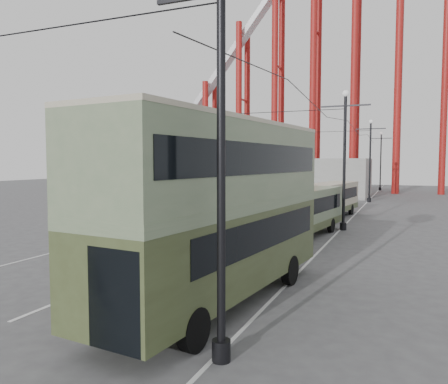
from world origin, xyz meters
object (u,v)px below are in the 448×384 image
at_px(lamp_post_near, 221,13).
at_px(single_decker_cream, 331,198).
at_px(single_decker_green, 299,211).
at_px(double_decker_bus, 220,202).
at_px(pedestrian, 189,243).

xyz_separation_m(lamp_post_near, single_decker_cream, (-1.87, 27.61, -6.26)).
bearing_deg(lamp_post_near, single_decker_cream, 93.88).
height_order(lamp_post_near, single_decker_cream, lamp_post_near).
bearing_deg(single_decker_green, single_decker_cream, 96.83).
bearing_deg(lamp_post_near, single_decker_green, 97.03).
bearing_deg(double_decker_bus, lamp_post_near, -60.36).
xyz_separation_m(lamp_post_near, double_decker_bus, (-1.67, 3.85, -4.53)).
height_order(lamp_post_near, double_decker_bus, lamp_post_near).
distance_m(lamp_post_near, double_decker_bus, 6.18).
distance_m(lamp_post_near, single_decker_green, 17.98).
bearing_deg(pedestrian, single_decker_green, -139.60).
bearing_deg(single_decker_green, double_decker_bus, -80.40).
bearing_deg(lamp_post_near, double_decker_bus, 113.43).
relative_size(lamp_post_near, single_decker_cream, 1.15).
bearing_deg(double_decker_bus, single_decker_green, 97.98).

